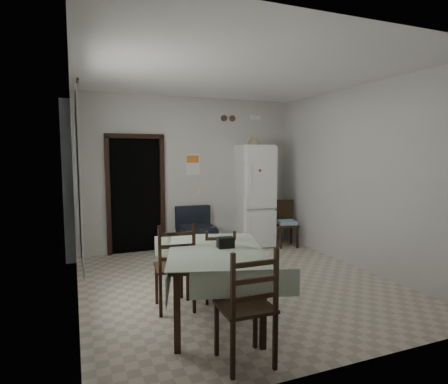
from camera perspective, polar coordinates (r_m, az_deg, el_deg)
ground at (r=5.46m, az=2.02°, el=-13.67°), size 4.50×4.50×0.00m
ceiling at (r=5.25m, az=2.14°, el=17.65°), size 4.20×4.50×0.02m
wall_back at (r=7.27m, az=-5.18°, el=2.89°), size 4.20×0.02×2.90m
wall_front at (r=3.25m, az=18.48°, el=-1.14°), size 4.20×0.02×2.90m
wall_left at (r=4.71m, az=-21.93°, el=0.85°), size 0.02×4.50×2.90m
wall_right at (r=6.31m, az=19.78°, el=2.11°), size 0.02×4.50×2.90m
doorway at (r=7.27m, az=-13.56°, el=-0.33°), size 1.06×0.52×2.22m
window_recess at (r=4.51m, az=-22.61°, el=1.88°), size 0.10×1.20×1.60m
curtain at (r=4.51m, az=-21.21°, el=1.94°), size 0.02×1.45×1.85m
curtain_rod at (r=4.55m, az=-21.54°, el=13.97°), size 0.02×1.60×0.02m
calendar at (r=7.26m, az=-4.78°, el=4.24°), size 0.28×0.02×0.40m
calendar_image at (r=7.26m, az=-4.77°, el=5.02°), size 0.24×0.01×0.14m
light_switch at (r=7.33m, az=-4.00°, el=0.18°), size 0.08×0.02×0.12m
vent_left at (r=7.51m, az=-0.00°, el=11.19°), size 0.12×0.03×0.12m
vent_right at (r=7.58m, az=1.29°, el=11.14°), size 0.12×0.03×0.12m
emergency_light at (r=7.75m, az=4.62°, el=11.22°), size 0.25×0.07×0.09m
fridge at (r=7.46m, az=4.60°, el=-0.52°), size 0.71×0.71×1.99m
tan_cone at (r=7.39m, az=4.42°, el=7.92°), size 0.25×0.25×0.20m
navy_seat at (r=7.10m, az=-4.18°, el=-5.65°), size 0.70×0.68×0.82m
corner_chair at (r=7.47m, az=9.50°, el=-4.79°), size 0.46×0.46×0.91m
dining_table at (r=4.23m, az=-1.29°, el=-13.90°), size 1.40×1.75×0.80m
black_bag at (r=4.15m, az=0.24°, el=-7.69°), size 0.19×0.12×0.12m
dining_chair_far_left at (r=4.51m, az=-7.55°, el=-11.03°), size 0.49×0.49×1.04m
dining_chair_far_right at (r=4.76m, az=-0.57°, el=-10.93°), size 0.50×0.50×0.90m
dining_chair_near_head at (r=3.39m, az=3.22°, el=-16.76°), size 0.46×0.46×1.05m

